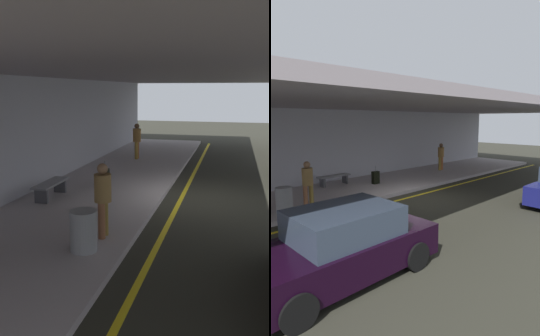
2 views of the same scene
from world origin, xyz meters
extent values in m
plane|color=#2C2B23|center=(0.00, 0.00, 0.00)|extent=(60.00, 60.00, 0.00)
cube|color=#ABA2A4|center=(0.00, 3.10, 0.07)|extent=(26.00, 4.20, 0.15)
cube|color=yellow|center=(0.00, 0.47, 0.00)|extent=(26.00, 0.14, 0.01)
cube|color=gray|center=(0.00, 2.60, 3.95)|extent=(28.00, 13.20, 0.30)
cube|color=#B2B2BD|center=(0.00, 5.35, 1.90)|extent=(26.00, 0.30, 3.80)
cylinder|color=#935A3A|center=(-4.18, 1.67, 0.56)|extent=(0.16, 0.16, 0.82)
cylinder|color=olive|center=(-3.96, 1.67, 0.56)|extent=(0.16, 0.16, 0.82)
cylinder|color=olive|center=(-4.07, 1.67, 1.28)|extent=(0.38, 0.38, 0.62)
sphere|color=#8C6647|center=(-4.07, 1.67, 1.71)|extent=(0.24, 0.24, 0.24)
cylinder|color=olive|center=(5.58, 3.39, 0.56)|extent=(0.16, 0.16, 0.82)
cylinder|color=#9E592F|center=(5.80, 3.39, 0.56)|extent=(0.16, 0.16, 0.82)
cylinder|color=olive|center=(5.69, 3.39, 1.28)|extent=(0.38, 0.38, 0.62)
sphere|color=brown|center=(5.69, 3.39, 1.71)|extent=(0.24, 0.24, 0.24)
cube|color=black|center=(0.17, 3.09, 0.46)|extent=(0.36, 0.22, 0.62)
cylinder|color=slate|center=(0.17, 3.09, 0.91)|extent=(0.02, 0.02, 0.28)
cube|color=slate|center=(-1.45, 4.27, 0.60)|extent=(1.60, 0.50, 0.06)
cube|color=#4C4C51|center=(-2.07, 4.27, 0.36)|extent=(0.10, 0.40, 0.42)
cube|color=#4C4C51|center=(-0.83, 4.27, 0.36)|extent=(0.10, 0.40, 0.42)
cylinder|color=gray|center=(-4.88, 1.81, 0.57)|extent=(0.56, 0.56, 0.85)
camera|label=1|loc=(-11.77, -1.06, 3.40)|focal=41.03mm
camera|label=2|loc=(-8.81, -8.06, 3.27)|focal=31.40mm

